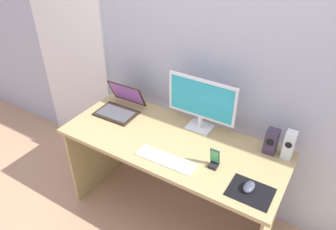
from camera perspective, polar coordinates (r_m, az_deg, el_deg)
The scene contains 12 objects.
ground_plane at distance 2.75m, azimuth 0.69°, elevation -16.94°, with size 8.00×8.00×0.00m, color tan.
wall_back at distance 2.28m, azimuth 6.37°, elevation 10.98°, with size 6.00×0.04×2.50m, color #A7AFBC.
door_left at distance 3.09m, azimuth -16.94°, elevation 11.21°, with size 0.82×0.02×2.02m, color white.
desk at distance 2.31m, azimuth 0.79°, elevation -7.49°, with size 1.56×0.66×0.75m.
monitor at distance 2.23m, azimuth 5.94°, elevation 2.31°, with size 0.51×0.14×0.39m.
speaker_right at distance 2.16m, azimuth 20.70°, elevation -5.02°, with size 0.07×0.07×0.20m.
speaker_near_monitor at distance 2.18m, azimuth 17.86°, elevation -4.46°, with size 0.08×0.09×0.17m.
laptop at distance 2.52m, azimuth -8.55°, elevation 1.50°, with size 0.31×0.31×0.21m.
keyboard_external at distance 2.06m, azimuth -0.48°, elevation -7.91°, with size 0.39×0.11×0.01m, color white.
mousepad at distance 1.93m, azimuth 14.41°, elevation -13.09°, with size 0.25×0.20×0.00m, color black.
mouse at distance 1.93m, azimuth 14.18°, elevation -12.25°, with size 0.06×0.10×0.04m, color #404456.
phone_in_dock at distance 2.01m, azimuth 8.21°, elevation -8.01°, with size 0.06×0.06×0.14m.
Camera 1 is at (0.88, -1.49, 2.13)m, focal length 34.33 mm.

